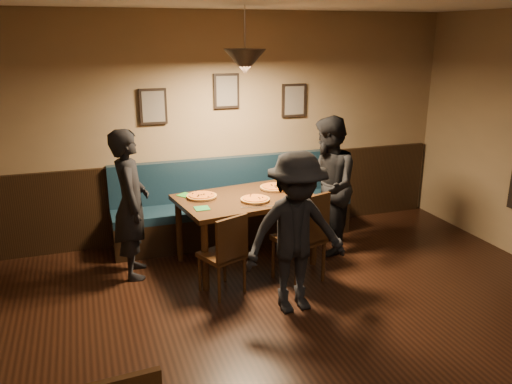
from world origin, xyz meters
TOP-DOWN VIEW (x-y plane):
  - wall_back at (0.00, 3.50)m, footprint 6.00×0.00m
  - wainscot at (0.00, 3.47)m, footprint 5.88×0.06m
  - booth_bench at (0.00, 3.20)m, footprint 3.00×0.60m
  - picture_left at (-0.90, 3.47)m, footprint 0.32×0.04m
  - picture_center at (0.00, 3.47)m, footprint 0.32×0.04m
  - picture_right at (0.90, 3.47)m, footprint 0.32×0.04m
  - pendant_lamp at (-0.07, 2.48)m, footprint 0.44×0.44m
  - dining_table at (-0.07, 2.48)m, footprint 1.60×1.16m
  - chair_near_left at (-0.52, 1.89)m, footprint 0.49×0.49m
  - chair_near_right at (0.32, 1.89)m, footprint 0.55×0.55m
  - diner_left at (-1.31, 2.59)m, footprint 0.44×0.62m
  - diner_right at (0.93, 2.49)m, footprint 0.83×0.94m
  - diner_front at (0.05, 1.35)m, footprint 1.01×0.61m
  - pizza_a at (-0.54, 2.61)m, footprint 0.38×0.38m
  - pizza_b at (-0.02, 2.31)m, footprint 0.42×0.42m
  - pizza_c at (0.34, 2.66)m, footprint 0.45×0.45m
  - soda_glass at (0.47, 2.23)m, footprint 0.08×0.08m
  - tabasco_bottle at (0.42, 2.40)m, footprint 0.03×0.03m
  - napkin_a at (-0.70, 2.76)m, footprint 0.20×0.20m
  - napkin_b at (-0.62, 2.25)m, footprint 0.15×0.15m
  - cutlery_set at (-0.07, 2.11)m, footprint 0.19×0.09m

SIDE VIEW (x-z plane):
  - dining_table at x=-0.07m, z-range 0.00..0.79m
  - chair_near_left at x=-0.52m, z-range 0.00..0.85m
  - chair_near_right at x=0.32m, z-range 0.00..0.99m
  - wainscot at x=0.00m, z-range 0.00..1.00m
  - booth_bench at x=0.00m, z-range 0.00..1.00m
  - diner_front at x=0.05m, z-range 0.00..1.54m
  - cutlery_set at x=-0.07m, z-range 0.79..0.79m
  - napkin_a at x=-0.70m, z-range 0.79..0.80m
  - napkin_b at x=-0.62m, z-range 0.79..0.80m
  - diner_left at x=-1.31m, z-range 0.00..1.61m
  - pizza_b at x=-0.02m, z-range 0.79..0.83m
  - pizza_a at x=-0.54m, z-range 0.79..0.83m
  - pizza_c at x=0.34m, z-range 0.79..0.83m
  - diner_right at x=0.93m, z-range 0.00..1.63m
  - tabasco_bottle at x=0.42m, z-range 0.79..0.91m
  - soda_glass at x=0.47m, z-range 0.79..0.94m
  - wall_back at x=0.00m, z-range -1.60..4.40m
  - picture_left at x=-0.90m, z-range 1.49..1.91m
  - picture_right at x=0.90m, z-range 1.49..1.91m
  - picture_center at x=0.00m, z-range 1.64..2.06m
  - pendant_lamp at x=-0.07m, z-range 2.12..2.38m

